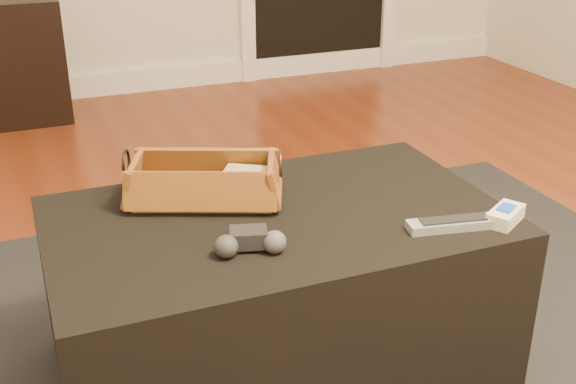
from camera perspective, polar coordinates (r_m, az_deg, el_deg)
name	(u,v)px	position (r m, az deg, el deg)	size (l,w,h in m)	color
baseboard	(99,85)	(4.07, -14.72, 8.19)	(5.00, 0.04, 0.12)	white
area_rug	(285,382)	(1.79, -0.25, -14.82)	(2.60, 2.00, 0.01)	black
ottoman	(277,295)	(1.70, -0.88, -8.17)	(1.00, 0.60, 0.42)	black
tv_remote	(196,194)	(1.66, -7.25, -0.13)	(0.19, 0.04, 0.02)	black
cloth_bundle	(246,180)	(1.68, -3.37, 0.93)	(0.10, 0.07, 0.05)	tan
wicker_basket	(204,184)	(1.66, -6.63, 0.66)	(0.39, 0.30, 0.12)	#9B5E23
game_controller	(250,242)	(1.44, -3.04, -3.93)	(0.15, 0.10, 0.05)	black
silver_remote	(454,223)	(1.57, 13.01, -2.44)	(0.21, 0.08, 0.02)	#9C9EA3
cream_gadget	(505,215)	(1.62, 16.81, -1.78)	(0.11, 0.10, 0.04)	white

